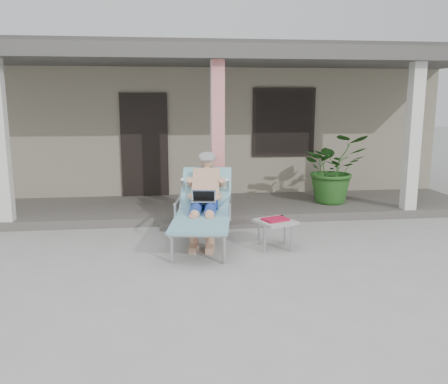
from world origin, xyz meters
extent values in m
plane|color=#9E9E99|center=(0.00, 0.00, 0.00)|extent=(60.00, 60.00, 0.00)
cube|color=gray|center=(0.00, 6.50, 1.50)|extent=(10.00, 5.00, 3.00)
cube|color=#474442|center=(0.00, 6.50, 3.15)|extent=(10.40, 5.40, 0.30)
cube|color=black|center=(-1.30, 3.97, 1.20)|extent=(0.95, 0.06, 2.10)
cube|color=black|center=(1.60, 3.97, 1.65)|extent=(1.20, 0.06, 1.30)
cube|color=black|center=(1.60, 3.96, 1.65)|extent=(1.32, 0.05, 1.42)
cube|color=#605B56|center=(0.00, 3.00, 0.07)|extent=(10.00, 2.00, 0.15)
cube|color=silver|center=(-3.50, 2.15, 1.45)|extent=(0.22, 0.22, 2.61)
cube|color=red|center=(0.00, 2.15, 1.45)|extent=(0.22, 0.22, 2.61)
cube|color=silver|center=(3.50, 2.15, 1.45)|extent=(0.22, 0.22, 2.61)
cube|color=#474442|center=(0.00, 3.00, 2.88)|extent=(10.00, 2.30, 0.24)
cube|color=#605B56|center=(0.00, 1.85, 0.04)|extent=(2.00, 0.30, 0.07)
cylinder|color=#B7B7BC|center=(-0.82, 0.15, 0.20)|extent=(0.05, 0.05, 0.41)
cylinder|color=#B7B7BC|center=(-0.15, 0.04, 0.20)|extent=(0.05, 0.05, 0.41)
cylinder|color=#B7B7BC|center=(-0.60, 1.56, 0.20)|extent=(0.05, 0.05, 0.41)
cylinder|color=#B7B7BC|center=(0.08, 1.45, 0.20)|extent=(0.05, 0.05, 0.41)
cube|color=#B7B7BC|center=(-0.40, 0.60, 0.42)|extent=(0.89, 1.42, 0.03)
cube|color=#87C9D1|center=(-0.40, 0.60, 0.45)|extent=(1.00, 1.48, 0.04)
cube|color=#B7B7BC|center=(-0.25, 1.56, 0.68)|extent=(0.77, 0.73, 0.54)
cube|color=#87C9D1|center=(-0.25, 1.56, 0.72)|extent=(0.89, 0.83, 0.61)
cylinder|color=#98989B|center=(-0.20, 1.87, 1.20)|extent=(0.31, 0.31, 0.14)
cube|color=silver|center=(-0.33, 1.07, 0.63)|extent=(0.40, 0.31, 0.26)
cube|color=#A4A4A0|center=(0.67, 0.62, 0.39)|extent=(0.64, 0.64, 0.04)
cylinder|color=#B7B7BC|center=(0.47, 0.42, 0.19)|extent=(0.04, 0.04, 0.37)
cylinder|color=#B7B7BC|center=(0.86, 0.42, 0.19)|extent=(0.04, 0.04, 0.37)
cylinder|color=#B7B7BC|center=(0.47, 0.82, 0.19)|extent=(0.04, 0.04, 0.37)
cylinder|color=#B7B7BC|center=(0.86, 0.82, 0.19)|extent=(0.04, 0.04, 0.37)
cube|color=#B01233|center=(0.67, 0.62, 0.43)|extent=(0.42, 0.37, 0.03)
cube|color=black|center=(0.67, 0.75, 0.42)|extent=(0.32, 0.15, 0.03)
imported|color=#26591E|center=(2.33, 2.88, 0.82)|extent=(1.22, 1.06, 1.34)
camera|label=1|loc=(-0.88, -5.83, 2.11)|focal=38.00mm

